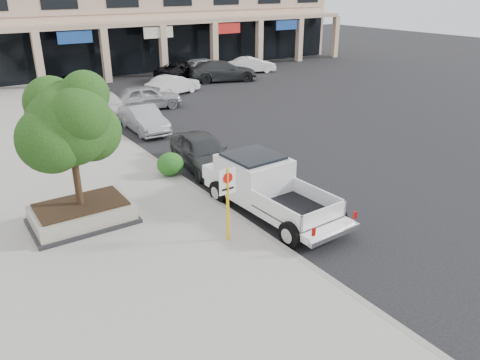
% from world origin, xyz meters
% --- Properties ---
extents(ground, '(120.00, 120.00, 0.00)m').
position_xyz_m(ground, '(0.00, 0.00, 0.00)').
color(ground, black).
rests_on(ground, ground).
extents(sidewalk, '(8.00, 52.00, 0.15)m').
position_xyz_m(sidewalk, '(-5.50, 6.00, 0.07)').
color(sidewalk, gray).
rests_on(sidewalk, ground).
extents(curb, '(0.20, 52.00, 0.15)m').
position_xyz_m(curb, '(-1.55, 6.00, 0.07)').
color(curb, gray).
rests_on(curb, ground).
extents(strip_mall, '(40.55, 12.43, 9.50)m').
position_xyz_m(strip_mall, '(8.00, 33.93, 4.75)').
color(strip_mall, '#D2AE94').
rests_on(strip_mall, ground).
extents(planter, '(3.20, 2.20, 0.68)m').
position_xyz_m(planter, '(-5.99, 3.83, 0.48)').
color(planter, black).
rests_on(planter, sidewalk).
extents(planter_tree, '(2.90, 2.55, 4.00)m').
position_xyz_m(planter_tree, '(-5.85, 3.99, 3.41)').
color(planter_tree, black).
rests_on(planter_tree, planter).
extents(no_parking_sign, '(0.55, 0.09, 2.30)m').
position_xyz_m(no_parking_sign, '(-2.67, 0.30, 1.63)').
color(no_parking_sign, yellow).
rests_on(no_parking_sign, sidewalk).
extents(hedge, '(1.10, 0.99, 0.93)m').
position_xyz_m(hedge, '(-1.80, 5.95, 0.62)').
color(hedge, '#164E16').
rests_on(hedge, sidewalk).
extents(pickup_truck, '(2.44, 6.00, 1.86)m').
position_xyz_m(pickup_truck, '(-0.35, 1.11, 0.93)').
color(pickup_truck, white).
rests_on(pickup_truck, ground).
extents(curb_car_a, '(2.29, 4.57, 1.50)m').
position_xyz_m(curb_car_a, '(-0.14, 6.21, 0.75)').
color(curb_car_a, '#303335').
rests_on(curb_car_a, ground).
extents(curb_car_b, '(1.57, 4.18, 1.36)m').
position_xyz_m(curb_car_b, '(-0.05, 12.69, 0.68)').
color(curb_car_b, gray).
rests_on(curb_car_b, ground).
extents(curb_car_c, '(2.15, 4.66, 1.32)m').
position_xyz_m(curb_car_c, '(-0.62, 16.86, 0.66)').
color(curb_car_c, silver).
rests_on(curb_car_c, ground).
extents(curb_car_d, '(3.25, 5.81, 1.54)m').
position_xyz_m(curb_car_d, '(-0.53, 22.73, 0.77)').
color(curb_car_d, black).
rests_on(curb_car_d, ground).
extents(lot_car_a, '(4.63, 2.36, 1.51)m').
position_xyz_m(lot_car_a, '(2.00, 17.12, 0.76)').
color(lot_car_a, '#A5A7AD').
rests_on(lot_car_a, ground).
extents(lot_car_b, '(4.42, 2.77, 1.38)m').
position_xyz_m(lot_car_b, '(5.30, 19.97, 0.69)').
color(lot_car_b, silver).
rests_on(lot_car_b, ground).
extents(lot_car_c, '(6.00, 3.92, 1.62)m').
position_xyz_m(lot_car_c, '(10.88, 22.28, 0.81)').
color(lot_car_c, '#2B2D2F').
rests_on(lot_car_c, ground).
extents(lot_car_d, '(5.94, 4.21, 1.50)m').
position_xyz_m(lot_car_d, '(8.73, 24.61, 0.75)').
color(lot_car_d, black).
rests_on(lot_car_d, ground).
extents(lot_car_e, '(4.81, 1.99, 1.63)m').
position_xyz_m(lot_car_e, '(10.61, 24.67, 0.82)').
color(lot_car_e, gray).
rests_on(lot_car_e, ground).
extents(lot_car_f, '(4.33, 2.50, 1.35)m').
position_xyz_m(lot_car_f, '(15.09, 24.13, 0.67)').
color(lot_car_f, white).
rests_on(lot_car_f, ground).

